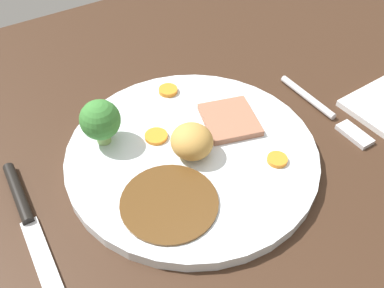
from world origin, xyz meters
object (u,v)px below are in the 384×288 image
(dinner_plate, at_px, (192,154))
(broccoli_floret, at_px, (100,121))
(carrot_coin_back, at_px, (169,90))
(carrot_coin_side, at_px, (156,136))
(meat_slice_main, at_px, (230,120))
(knife, at_px, (27,216))
(roast_potato_left, at_px, (192,141))
(fork, at_px, (326,111))
(carrot_coin_front, at_px, (277,160))

(dinner_plate, distance_m, broccoli_floret, 0.11)
(carrot_coin_back, height_order, carrot_coin_side, carrot_coin_back)
(dinner_plate, bearing_deg, carrot_coin_back, -106.23)
(meat_slice_main, xyz_separation_m, broccoli_floret, (0.14, -0.05, 0.03))
(dinner_plate, relative_size, carrot_coin_side, 10.71)
(knife, bearing_deg, carrot_coin_back, 114.11)
(roast_potato_left, xyz_separation_m, fork, (-0.19, 0.02, -0.03))
(fork, bearing_deg, meat_slice_main, -108.65)
(meat_slice_main, xyz_separation_m, carrot_coin_back, (0.03, -0.09, -0.00))
(meat_slice_main, xyz_separation_m, carrot_coin_front, (-0.01, 0.08, -0.00))
(meat_slice_main, distance_m, broccoli_floret, 0.15)
(meat_slice_main, bearing_deg, dinner_plate, 14.37)
(dinner_plate, relative_size, broccoli_floret, 5.13)
(meat_slice_main, height_order, carrot_coin_back, meat_slice_main)
(fork, relative_size, knife, 0.82)
(carrot_coin_side, distance_m, broccoli_floret, 0.07)
(carrot_coin_back, xyz_separation_m, carrot_coin_side, (0.06, 0.07, -0.00))
(roast_potato_left, distance_m, carrot_coin_front, 0.10)
(roast_potato_left, xyz_separation_m, carrot_coin_side, (0.02, -0.04, -0.02))
(fork, bearing_deg, dinner_plate, -97.92)
(broccoli_floret, bearing_deg, carrot_coin_side, 153.29)
(carrot_coin_back, relative_size, fork, 0.16)
(dinner_plate, relative_size, knife, 1.54)
(broccoli_floret, bearing_deg, carrot_coin_front, 138.98)
(carrot_coin_back, bearing_deg, carrot_coin_front, 103.40)
(carrot_coin_back, height_order, fork, carrot_coin_back)
(dinner_plate, xyz_separation_m, knife, (0.19, -0.02, -0.00))
(knife, bearing_deg, carrot_coin_side, 99.72)
(fork, bearing_deg, roast_potato_left, -96.70)
(carrot_coin_back, xyz_separation_m, fork, (-0.16, 0.13, -0.01))
(meat_slice_main, distance_m, knife, 0.25)
(carrot_coin_back, relative_size, carrot_coin_side, 0.92)
(dinner_plate, distance_m, roast_potato_left, 0.03)
(meat_slice_main, relative_size, carrot_coin_back, 2.78)
(dinner_plate, distance_m, knife, 0.19)
(carrot_coin_front, xyz_separation_m, carrot_coin_back, (0.04, -0.17, 0.00))
(meat_slice_main, distance_m, carrot_coin_back, 0.09)
(carrot_coin_front, height_order, carrot_coin_side, same)
(roast_potato_left, bearing_deg, fork, 173.97)
(roast_potato_left, distance_m, fork, 0.19)
(roast_potato_left, height_order, fork, roast_potato_left)
(fork, distance_m, knife, 0.37)
(roast_potato_left, xyz_separation_m, carrot_coin_back, (-0.03, -0.11, -0.02))
(roast_potato_left, distance_m, carrot_coin_side, 0.05)
(meat_slice_main, height_order, knife, meat_slice_main)
(carrot_coin_side, xyz_separation_m, knife, (0.16, 0.02, -0.01))
(dinner_plate, height_order, carrot_coin_side, carrot_coin_side)
(meat_slice_main, relative_size, knife, 0.37)
(broccoli_floret, bearing_deg, fork, 161.23)
(meat_slice_main, bearing_deg, roast_potato_left, 16.85)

